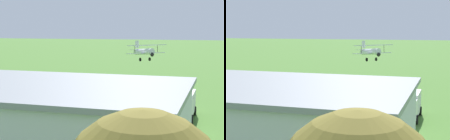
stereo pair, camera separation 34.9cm
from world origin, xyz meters
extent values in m
plane|color=#47752D|center=(0.00, 0.00, 0.00)|extent=(400.00, 400.00, 0.00)
cube|color=#384251|center=(2.17, 32.96, 2.23)|extent=(10.00, 0.51, 4.47)
cylinder|color=silver|center=(-2.75, -1.35, 5.34)|extent=(4.52, 5.12, 1.51)
cone|color=black|center=(-4.80, 1.11, 5.09)|extent=(1.05, 1.05, 0.79)
cube|color=silver|center=(-3.18, -0.84, 5.13)|extent=(6.32, 5.60, 0.23)
cube|color=silver|center=(-3.48, -0.48, 6.54)|extent=(6.32, 5.60, 0.23)
cube|color=silver|center=(-1.17, -3.25, 6.57)|extent=(0.85, 0.99, 1.38)
cube|color=silver|center=(-1.12, -3.31, 5.55)|extent=(2.58, 2.36, 0.15)
cylinder|color=black|center=(-2.32, -0.38, 4.02)|extent=(0.52, 0.58, 0.64)
cylinder|color=black|center=(-3.78, -1.60, 4.02)|extent=(0.52, 0.58, 0.64)
cylinder|color=#332D28|center=(-1.59, 0.79, 5.84)|extent=(0.19, 0.20, 1.45)
cylinder|color=#332D28|center=(-5.07, -2.11, 5.84)|extent=(0.19, 0.20, 1.45)
cube|color=silver|center=(-11.32, 26.16, 1.48)|extent=(2.28, 2.28, 2.00)
cube|color=silver|center=(-11.45, 22.99, 1.63)|extent=(2.36, 4.23, 2.31)
cylinder|color=black|center=(-12.44, 25.90, 0.48)|extent=(0.32, 0.97, 0.96)
cylinder|color=black|center=(-10.24, 25.81, 0.48)|extent=(0.32, 0.97, 0.96)
cylinder|color=black|center=(-12.60, 21.79, 0.48)|extent=(0.32, 0.97, 0.96)
cylinder|color=black|center=(-10.40, 21.70, 0.48)|extent=(0.32, 0.97, 0.96)
cylinder|color=beige|center=(10.18, 22.77, 0.39)|extent=(0.44, 0.44, 0.78)
cylinder|color=beige|center=(10.18, 22.77, 1.05)|extent=(0.52, 0.52, 0.55)
sphere|color=#9E704C|center=(10.18, 22.77, 1.43)|extent=(0.21, 0.21, 0.21)
cylinder|color=#3F3F47|center=(-6.30, 23.23, 0.42)|extent=(0.44, 0.44, 0.84)
cylinder|color=#3F3F47|center=(-6.30, 23.23, 1.14)|extent=(0.52, 0.52, 0.59)
sphere|color=brown|center=(-6.30, 23.23, 1.55)|extent=(0.23, 0.23, 0.23)
camera|label=1|loc=(-14.00, 63.62, 9.93)|focal=59.93mm
camera|label=2|loc=(-14.34, 63.53, 9.93)|focal=59.93mm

